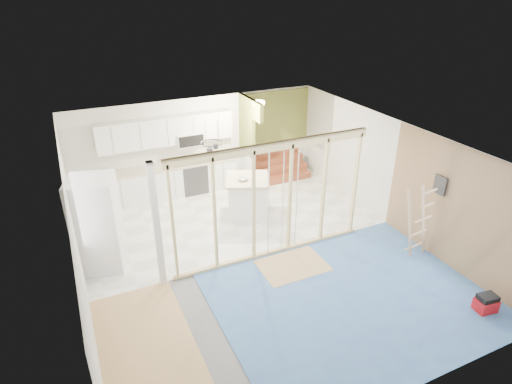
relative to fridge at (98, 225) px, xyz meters
name	(u,v)px	position (x,y,z in m)	size (l,w,h in m)	color
room	(259,204)	(3.07, -1.07, 0.29)	(7.01, 8.01, 2.61)	slate
floor_overlays	(261,254)	(3.14, -1.01, -1.00)	(7.00, 8.00, 0.03)	white
stud_frame	(249,194)	(2.86, -1.07, 0.57)	(4.66, 0.14, 2.60)	#E2D18A
base_cabinets	(149,190)	(1.46, 2.29, -0.54)	(4.45, 2.24, 0.93)	white
upper_cabinets	(169,132)	(2.23, 2.74, 0.81)	(3.60, 0.41, 0.85)	white
green_partition	(269,149)	(5.12, 2.58, -0.06)	(2.25, 1.51, 2.60)	olive
pot_rack	(212,145)	(2.77, 0.82, 0.99)	(0.52, 0.52, 0.72)	black
sheathing_panel	(462,212)	(6.55, -3.07, 0.29)	(0.02, 4.00, 2.60)	#A07C56
electrical_panel	(440,185)	(6.50, -2.47, 0.64)	(0.04, 0.30, 0.40)	#353539
ceiling_light	(259,103)	(4.47, 1.93, 1.53)	(0.32, 0.32, 0.08)	#FFEABF
fridge	(98,225)	(0.00, 0.00, 0.00)	(1.08, 1.04, 2.02)	white
island	(248,197)	(3.62, 0.75, -0.50)	(1.37, 1.37, 1.02)	white
bowl	(243,179)	(3.47, 0.70, 0.05)	(0.25, 0.25, 0.06)	beige
soap_bottle_a	(108,169)	(0.57, 2.64, 0.07)	(0.11, 0.12, 0.30)	#B0B6C4
soap_bottle_b	(225,152)	(3.77, 2.67, 0.02)	(0.09, 0.09, 0.20)	white
toolbox	(486,304)	(6.07, -4.33, -0.84)	(0.40, 0.32, 0.35)	#AF1016
ladder	(418,221)	(6.13, -2.43, -0.14)	(0.91, 0.07, 1.69)	tan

